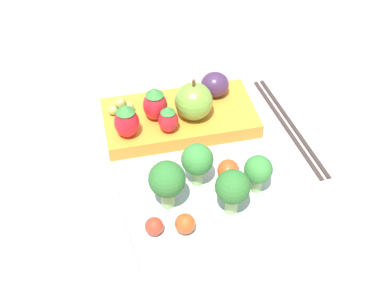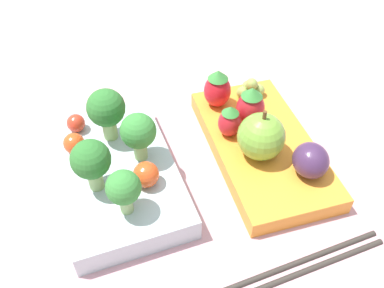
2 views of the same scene
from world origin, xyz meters
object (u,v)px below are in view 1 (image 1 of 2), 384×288
Objects in this scene: cherry_tomato_2 at (228,170)px; broccoli_floret_3 at (233,188)px; cherry_tomato_0 at (154,226)px; apple at (194,101)px; strawberry_0 at (168,119)px; grape_cluster at (121,107)px; strawberry_2 at (126,121)px; broccoli_floret_0 at (167,181)px; bento_box_savoury at (208,207)px; bento_box_fruit at (178,118)px; broccoli_floret_1 at (258,171)px; broccoli_floret_2 at (193,161)px; strawberry_1 at (155,104)px; cherry_tomato_1 at (185,224)px; plum at (215,85)px; chopsticks_pair at (289,125)px.

broccoli_floret_3 is at bearing 81.56° from cherry_tomato_2.
cherry_tomato_0 is 0.20m from apple.
grape_cluster is at bearing -37.85° from strawberry_0.
broccoli_floret_0 is at bearing 104.93° from strawberry_2.
bento_box_savoury is 0.16m from apple.
bento_box_savoury is 7.74× the size of cherry_tomato_2.
bento_box_fruit is 0.21m from cherry_tomato_0.
broccoli_floret_3 reaches higher than broccoli_floret_1.
broccoli_floret_1 is at bearing 140.56° from cherry_tomato_2.
strawberry_1 is (0.03, -0.13, -0.02)m from broccoli_floret_2.
broccoli_floret_2 is 0.07m from cherry_tomato_1.
apple is at bearing -111.77° from cherry_tomato_0.
bento_box_fruit is 0.15m from broccoli_floret_2.
strawberry_2 is (0.10, -0.15, -0.02)m from broccoli_floret_3.
plum is at bearing -158.24° from strawberry_1.
broccoli_floret_0 is 0.16m from strawberry_1.
bento_box_savoury is at bearing -130.26° from cherry_tomato_1.
cherry_tomato_0 is 0.51× the size of strawberry_0.
broccoli_floret_1 is 0.16m from apple.
broccoli_floret_0 is 0.05m from cherry_tomato_1.
strawberry_2 is at bearing -43.08° from cherry_tomato_2.
broccoli_floret_2 is 0.12m from strawberry_2.
apple is 1.20× the size of strawberry_1.
chopsticks_pair is (-0.22, -0.00, -0.04)m from strawberry_2.
cherry_tomato_0 is at bearing 82.76° from strawberry_1.
broccoli_floret_0 is 0.24m from chopsticks_pair.
cherry_tomato_2 is (-0.01, -0.05, -0.02)m from broccoli_floret_3.
cherry_tomato_2 is 0.66× the size of plum.
broccoli_floret_2 reaches higher than grape_cluster.
strawberry_2 is 0.22m from chopsticks_pair.
broccoli_floret_3 is 2.24× the size of cherry_tomato_2.
bento_box_fruit is 5.34× the size of plum.
cherry_tomato_2 is (0.03, -0.02, -0.02)m from broccoli_floret_1.
strawberry_2 is 0.14m from plum.
broccoli_floret_2 is at bearing 123.43° from strawberry_2.
bento_box_savoury is at bearing 43.46° from chopsticks_pair.
cherry_tomato_0 is at bearing 95.46° from grape_cluster.
apple reaches higher than grape_cluster.
cherry_tomato_2 is at bearing 136.92° from strawberry_2.
cherry_tomato_0 is 0.17m from strawberry_0.
bento_box_savoury is 0.07m from broccoli_floret_0.
grape_cluster is (0.11, -0.15, -0.01)m from cherry_tomato_2.
cherry_tomato_1 is at bearing 88.19° from strawberry_0.
cherry_tomato_1 is 0.17m from strawberry_0.
broccoli_floret_1 is at bearing 137.63° from strawberry_2.
cherry_tomato_1 is 0.56× the size of strawberry_0.
strawberry_2 is 1.38× the size of grape_cluster.
grape_cluster is 0.23m from chopsticks_pair.
strawberry_0 is 0.80× the size of strawberry_2.
plum reaches higher than bento_box_savoury.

